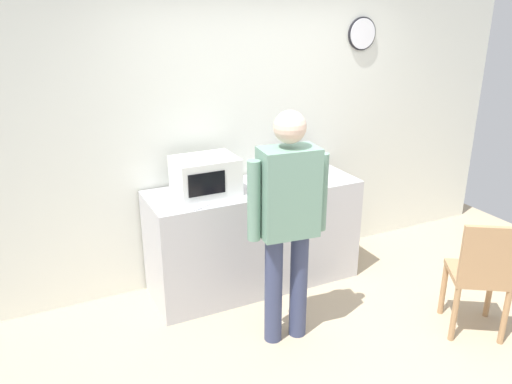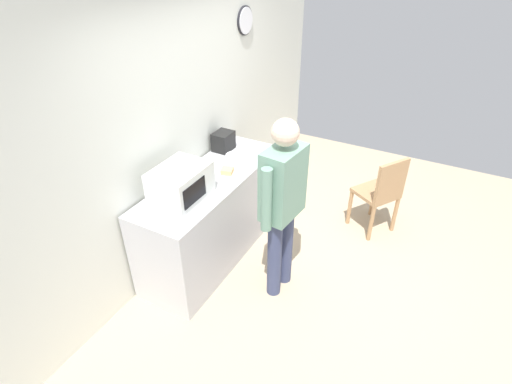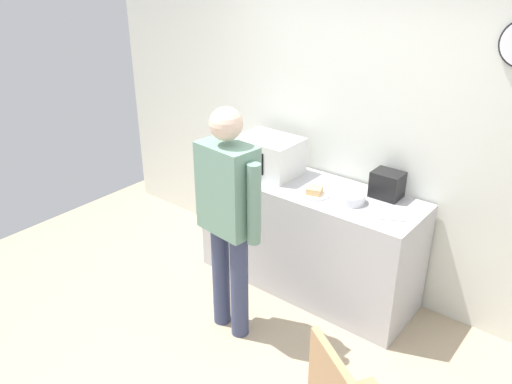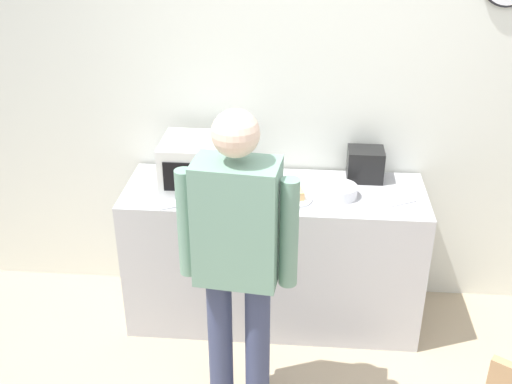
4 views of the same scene
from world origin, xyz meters
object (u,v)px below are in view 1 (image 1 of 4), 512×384
at_px(sandwich_plate, 272,186).
at_px(person_standing, 288,213).
at_px(salad_bowl, 297,177).
at_px(wooden_chair, 482,273).
at_px(fork_utensil, 202,207).
at_px(spoon_utensil, 336,177).
at_px(toaster, 298,160).
at_px(microwave, 205,176).

bearing_deg(sandwich_plate, person_standing, -109.48).
bearing_deg(salad_bowl, sandwich_plate, -166.53).
bearing_deg(wooden_chair, fork_utensil, 146.37).
relative_size(sandwich_plate, person_standing, 0.13).
bearing_deg(sandwich_plate, fork_utensil, -167.56).
distance_m(spoon_utensil, person_standing, 1.14).
relative_size(salad_bowl, spoon_utensil, 1.23).
xyz_separation_m(sandwich_plate, toaster, (0.44, 0.32, 0.08)).
xyz_separation_m(sandwich_plate, person_standing, (-0.25, -0.70, 0.06)).
bearing_deg(salad_bowl, person_standing, -124.17).
height_order(spoon_utensil, wooden_chair, wooden_chair).
relative_size(sandwich_plate, spoon_utensil, 1.33).
bearing_deg(toaster, spoon_utensil, -57.01).
bearing_deg(sandwich_plate, wooden_chair, -50.92).
bearing_deg(salad_bowl, fork_utensil, -167.26).
xyz_separation_m(salad_bowl, toaster, (0.16, 0.25, 0.06)).
bearing_deg(toaster, sandwich_plate, -144.04).
bearing_deg(spoon_utensil, sandwich_plate, -179.83).
bearing_deg(spoon_utensil, toaster, 122.99).
xyz_separation_m(spoon_utensil, person_standing, (-0.89, -0.70, 0.08)).
height_order(toaster, person_standing, person_standing).
distance_m(salad_bowl, person_standing, 0.93).
height_order(microwave, spoon_utensil, microwave).
height_order(spoon_utensil, person_standing, person_standing).
relative_size(salad_bowl, fork_utensil, 1.23).
relative_size(toaster, wooden_chair, 0.23).
relative_size(salad_bowl, toaster, 0.95).
height_order(toaster, spoon_utensil, toaster).
xyz_separation_m(toaster, person_standing, (-0.68, -1.02, -0.01)).
bearing_deg(person_standing, sandwich_plate, 70.52).
distance_m(toaster, fork_utensil, 1.21).
bearing_deg(microwave, spoon_utensil, -6.39).
distance_m(toaster, wooden_chair, 1.80).
height_order(sandwich_plate, fork_utensil, sandwich_plate).
bearing_deg(fork_utensil, person_standing, -52.38).
xyz_separation_m(fork_utensil, spoon_utensil, (1.31, 0.15, 0.00)).
xyz_separation_m(sandwich_plate, spoon_utensil, (0.64, 0.00, -0.02)).
bearing_deg(toaster, wooden_chair, -68.98).
bearing_deg(person_standing, fork_utensil, 127.62).
distance_m(salad_bowl, fork_utensil, 0.97).
bearing_deg(fork_utensil, microwave, 64.40).
bearing_deg(person_standing, spoon_utensil, 38.45).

